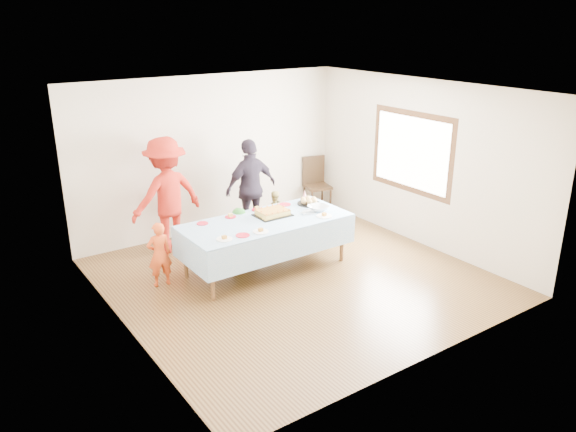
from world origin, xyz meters
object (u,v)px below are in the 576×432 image
(birthday_cake, at_px, (273,213))
(adult_left, at_px, (167,195))
(party_table, at_px, (266,224))
(dining_chair, at_px, (316,181))

(birthday_cake, height_order, adult_left, adult_left)
(party_table, relative_size, adult_left, 1.35)
(party_table, distance_m, birthday_cake, 0.24)
(adult_left, bearing_deg, birthday_cake, 120.74)
(party_table, xyz_separation_m, dining_chair, (2.29, 1.78, -0.14))
(dining_chair, relative_size, adult_left, 0.56)
(party_table, relative_size, dining_chair, 2.39)
(birthday_cake, xyz_separation_m, dining_chair, (2.10, 1.67, -0.24))
(party_table, relative_size, birthday_cake, 4.83)
(birthday_cake, height_order, dining_chair, dining_chair)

